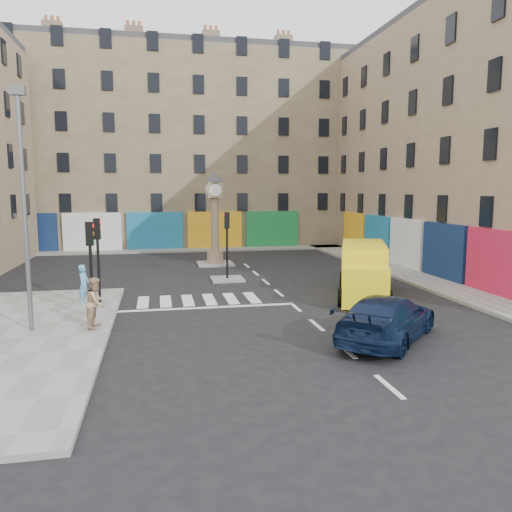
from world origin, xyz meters
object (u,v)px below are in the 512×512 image
object	(u,v)px
lamp_post	(24,197)
pedestrian_tan	(96,302)
pedestrian_blue	(84,284)
traffic_light_left_near	(90,254)
yellow_van	(364,270)
traffic_light_left_far	(98,247)
clock_pillar	(215,212)
traffic_light_island	(227,234)
navy_sedan	(387,318)

from	to	relation	value
lamp_post	pedestrian_tan	bearing A→B (deg)	-0.41
lamp_post	pedestrian_blue	world-z (taller)	lamp_post
traffic_light_left_near	yellow_van	bearing A→B (deg)	11.77
traffic_light_left_far	clock_pillar	distance (m)	13.05
clock_pillar	traffic_light_island	bearing A→B (deg)	-90.00
clock_pillar	lamp_post	bearing A→B (deg)	-118.35
clock_pillar	pedestrian_tan	world-z (taller)	clock_pillar
traffic_light_left_far	pedestrian_blue	size ratio (longest dim) A/B	2.16
traffic_light_left_near	yellow_van	world-z (taller)	traffic_light_left_near
traffic_light_left_far	pedestrian_tan	world-z (taller)	traffic_light_left_far
traffic_light_left_near	traffic_light_left_far	size ratio (longest dim) A/B	1.00
yellow_van	pedestrian_tan	size ratio (longest dim) A/B	3.83
traffic_light_island	pedestrian_blue	bearing A→B (deg)	-142.76
traffic_light_left_near	pedestrian_blue	world-z (taller)	traffic_light_left_near
traffic_light_left_near	traffic_light_left_far	distance (m)	2.40
traffic_light_left_near	navy_sedan	bearing A→B (deg)	-24.08
traffic_light_left_near	traffic_light_island	xyz separation A→B (m)	(6.30, 7.80, -0.03)
clock_pillar	pedestrian_blue	size ratio (longest dim) A/B	3.56
pedestrian_blue	traffic_light_left_near	bearing A→B (deg)	-148.11
lamp_post	navy_sedan	xyz separation A→B (m)	(11.91, -3.07, -4.02)
traffic_light_left_near	traffic_light_left_far	xyz separation A→B (m)	(0.00, 2.40, 0.00)
traffic_light_island	pedestrian_blue	xyz separation A→B (m)	(-6.95, -5.28, -1.58)
lamp_post	clock_pillar	world-z (taller)	lamp_post
lamp_post	yellow_van	size ratio (longest dim) A/B	1.19
traffic_light_left_far	pedestrian_blue	distance (m)	1.74
traffic_light_left_near	traffic_light_left_far	world-z (taller)	same
traffic_light_left_near	pedestrian_blue	xyz separation A→B (m)	(-0.65, 2.52, -1.61)
navy_sedan	pedestrian_tan	xyz separation A→B (m)	(-9.71, 3.06, 0.28)
traffic_light_island	navy_sedan	world-z (taller)	traffic_light_island
traffic_light_left_near	yellow_van	xyz separation A→B (m)	(12.17, 2.54, -1.41)
clock_pillar	pedestrian_tan	bearing A→B (deg)	-111.53
traffic_light_left_near	traffic_light_left_far	bearing A→B (deg)	90.00
traffic_light_left_far	clock_pillar	xyz separation A→B (m)	(6.30, 11.40, 0.93)
pedestrian_tan	traffic_light_island	bearing A→B (deg)	-19.31
yellow_van	pedestrian_tan	bearing A→B (deg)	-139.88
traffic_light_left_near	traffic_light_island	size ratio (longest dim) A/B	1.00
pedestrian_blue	pedestrian_tan	size ratio (longest dim) A/B	0.94
traffic_light_left_far	yellow_van	bearing A→B (deg)	0.64
traffic_light_island	pedestrian_tan	size ratio (longest dim) A/B	2.03
clock_pillar	yellow_van	distance (m)	12.91
traffic_light_island	lamp_post	distance (m)	12.52
yellow_van	traffic_light_left_far	bearing A→B (deg)	-157.66
traffic_light_left_near	pedestrian_blue	size ratio (longest dim) A/B	2.16
traffic_light_island	pedestrian_blue	size ratio (longest dim) A/B	2.16
navy_sedan	traffic_light_left_far	bearing A→B (deg)	9.10
pedestrian_tan	navy_sedan	bearing A→B (deg)	-93.72
traffic_light_island	lamp_post	world-z (taller)	lamp_post
pedestrian_blue	pedestrian_tan	world-z (taller)	pedestrian_tan
traffic_light_island	clock_pillar	size ratio (longest dim) A/B	0.61
traffic_light_left_far	lamp_post	xyz separation A→B (m)	(-1.90, -3.80, 2.17)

